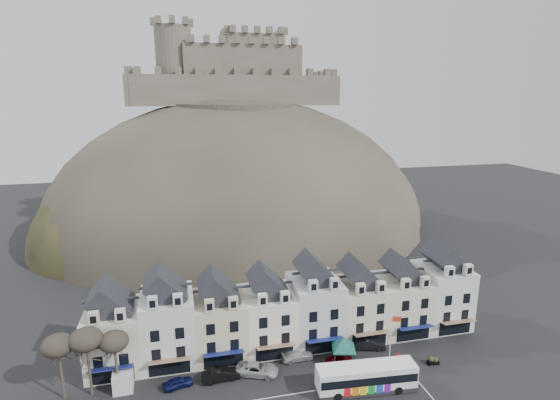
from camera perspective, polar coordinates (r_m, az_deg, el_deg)
The scene contains 19 objects.
townhouse_terrace at distance 63.55m, azimuth 1.68°, elevation -13.92°, with size 54.40×9.35×11.80m.
castle_hill at distance 113.87m, azimuth -4.77°, elevation -4.04°, with size 100.00×76.00×68.00m.
castle at distance 115.40m, azimuth -6.11°, elevation 16.35°, with size 50.20×22.20×22.00m.
tree_left_far at distance 58.02m, azimuth -27.03°, elevation -16.63°, with size 3.61×3.61×8.24m.
tree_left_mid at distance 57.19m, azimuth -24.03°, elevation -16.36°, with size 3.78×3.78×8.64m.
tree_left_near at distance 57.01m, azimuth -20.87°, elevation -16.94°, with size 3.43×3.43×7.84m.
bus at distance 57.21m, azimuth 11.20°, elevation -21.69°, with size 12.18×3.77×3.38m.
bus_shelter at distance 60.73m, azimuth 8.33°, elevation -18.03°, with size 5.80×5.80×3.81m.
red_buoy at distance 62.34m, azimuth 15.21°, elevation -19.63°, with size 1.63×1.63×1.95m.
flagpole at distance 59.11m, azimuth 14.32°, elevation -17.31°, with size 1.17×0.36×8.26m.
white_van at distance 61.00m, azimuth -19.72°, elevation -20.57°, with size 2.45×5.33×2.40m.
planter_west at distance 64.51m, azimuth 19.12°, elevation -19.19°, with size 1.19×0.83×1.08m.
planter_east at distance 64.67m, azimuth 19.62°, elevation -19.19°, with size 1.07×0.70×1.00m.
car_navy at distance 58.79m, azimuth -13.15°, elevation -22.20°, with size 1.46×3.64×1.24m, color #0D1243.
car_black at distance 58.96m, azimuth -7.73°, elevation -21.62°, with size 1.66×4.76×1.57m, color black.
car_silver at distance 59.48m, azimuth -3.00°, elevation -21.19°, with size 2.50×5.33×1.50m, color #B4B8BC.
car_white at distance 62.14m, azimuth 2.26°, elevation -19.62°, with size 1.76×4.34×1.26m, color #B8B8B8.
car_maroon at distance 61.93m, azimuth 7.74°, elevation -19.89°, with size 1.46×3.64×1.24m, color #55040F.
car_charcoal at distance 65.40m, azimuth 11.47°, elevation -17.89°, with size 1.67×4.80×1.58m, color black.
Camera 1 is at (-14.71, -38.33, 34.79)m, focal length 28.00 mm.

